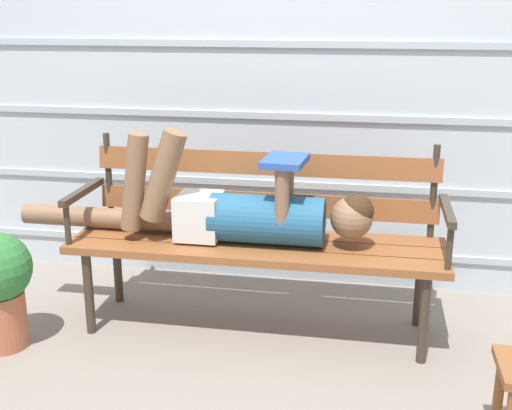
# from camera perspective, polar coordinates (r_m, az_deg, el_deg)

# --- Properties ---
(ground_plane) EXTENTS (12.00, 12.00, 0.00)m
(ground_plane) POSITION_cam_1_polar(r_m,az_deg,el_deg) (3.17, -0.21, -11.15)
(ground_plane) COLOR gray
(house_siding) EXTENTS (4.98, 0.08, 2.23)m
(house_siding) POSITION_cam_1_polar(r_m,az_deg,el_deg) (3.52, 1.93, 10.79)
(house_siding) COLOR #B2BCC6
(house_siding) RESTS_ON ground
(park_bench) EXTENTS (1.74, 0.47, 0.88)m
(park_bench) POSITION_cam_1_polar(r_m,az_deg,el_deg) (3.09, 0.23, -1.99)
(park_bench) COLOR brown
(park_bench) RESTS_ON ground
(reclining_person) EXTENTS (1.71, 0.26, 0.53)m
(reclining_person) POSITION_cam_1_polar(r_m,az_deg,el_deg) (3.02, -1.79, -0.50)
(reclining_person) COLOR #23567A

